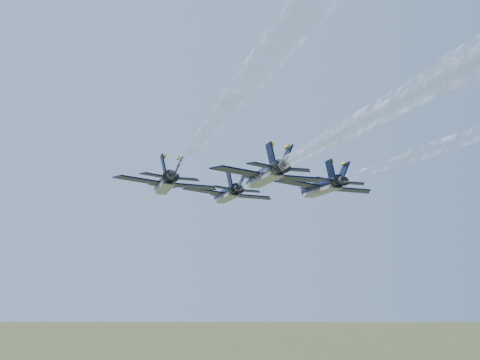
{
  "coord_description": "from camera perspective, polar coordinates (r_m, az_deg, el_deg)",
  "views": [
    {
      "loc": [
        -11.17,
        -90.26,
        82.33
      ],
      "look_at": [
        0.9,
        2.39,
        94.48
      ],
      "focal_mm": 50.0,
      "sensor_mm": 36.0,
      "label": 1
    }
  ],
  "objects": [
    {
      "name": "jet_lead",
      "position": [
        103.22,
        -1.15,
        -1.23
      ],
      "size": [
        13.85,
        17.84,
        3.88
      ],
      "rotation": [
        0.0,
        0.1,
        0.08
      ],
      "color": "black"
    },
    {
      "name": "jet_left",
      "position": [
        90.55,
        -6.45,
        -0.31
      ],
      "size": [
        13.85,
        17.84,
        3.88
      ],
      "rotation": [
        0.0,
        0.1,
        0.08
      ],
      "color": "black"
    },
    {
      "name": "jet_right",
      "position": [
        94.77,
        6.91,
        -0.62
      ],
      "size": [
        13.85,
        17.84,
        3.88
      ],
      "rotation": [
        0.0,
        0.1,
        0.08
      ],
      "color": "black"
    },
    {
      "name": "jet_slot",
      "position": [
        81.97,
        2.07,
        0.39
      ],
      "size": [
        13.85,
        17.84,
        3.88
      ],
      "rotation": [
        0.0,
        0.1,
        0.08
      ],
      "color": "black"
    }
  ]
}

